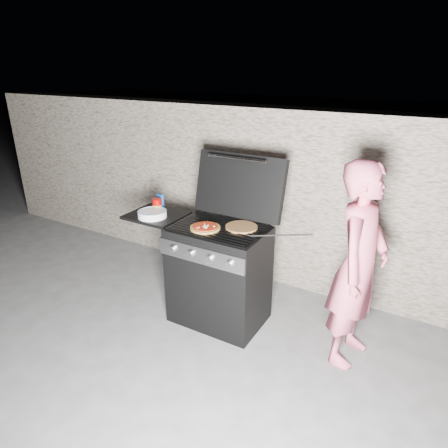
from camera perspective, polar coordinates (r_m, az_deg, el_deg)
The scene contains 10 objects.
ground at distance 3.80m, azimuth -0.67°, elevation -13.25°, with size 50.00×50.00×0.00m, color #51504F.
stone_wall at distance 4.24m, azimuth 6.55°, elevation 4.13°, with size 8.00×0.35×1.80m, color #A09183.
gas_grill at distance 3.67m, azimuth -4.08°, elevation -6.28°, with size 1.34×0.79×0.91m, color black, non-canonical shape.
pizza_topped at distance 3.32m, azimuth -2.71°, elevation -0.46°, with size 0.25×0.25×0.03m, color gold, non-canonical shape.
pizza_plain at distance 3.34m, azimuth 2.51°, elevation -0.42°, with size 0.27×0.27×0.01m, color tan.
sauce_jar at distance 3.75m, azimuth -9.52°, elevation 2.65°, with size 0.08×0.08×0.13m, color #960201.
blue_carton at distance 3.86m, azimuth -9.09°, elevation 3.25°, with size 0.06×0.04×0.13m, color #0B47B9.
plate_stack at distance 3.65m, azimuth -10.21°, elevation 1.42°, with size 0.26×0.26×0.06m, color white.
person at distance 3.13m, azimuth 18.69°, elevation -5.74°, with size 0.58×0.38×1.60m, color #E05F7A.
tongs at distance 3.11m, azimuth 7.87°, elevation -1.49°, with size 0.01×0.01×0.52m, color black.
Camera 1 is at (1.59, -2.66, 2.20)m, focal length 32.00 mm.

